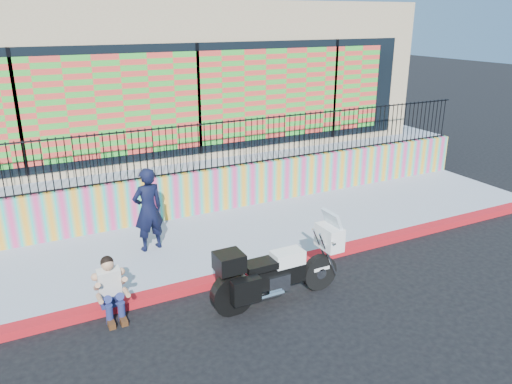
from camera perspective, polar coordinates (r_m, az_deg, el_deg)
ground at (r=10.27m, az=2.40°, el=-8.79°), size 90.00×90.00×0.00m
red_curb at (r=10.24m, az=2.41°, el=-8.42°), size 16.00×0.30×0.15m
sidewalk at (r=11.55m, az=-1.62°, el=-5.02°), size 16.00×3.00×0.15m
mural_wall at (r=12.68m, az=-4.77°, el=0.24°), size 16.00×0.20×1.10m
metal_fence at (r=12.35m, az=-4.92°, el=5.29°), size 15.80×0.04×1.20m
elevated_platform at (r=17.34m, az=-11.27°, el=4.95°), size 16.00×10.00×1.25m
storefront_building at (r=16.69m, az=-11.66°, el=13.53°), size 14.00×8.06×4.00m
police_motorcycle at (r=8.91m, az=2.27°, el=-8.78°), size 2.47×0.82×1.54m
police_officer at (r=10.65m, az=-12.23°, el=-1.97°), size 0.72×0.54×1.80m
seated_man at (r=8.90m, az=-16.16°, el=-11.12°), size 0.54×0.71×1.06m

